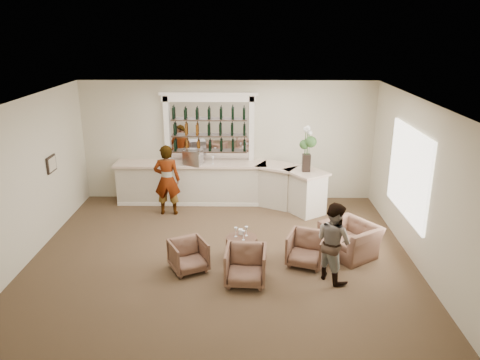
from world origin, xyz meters
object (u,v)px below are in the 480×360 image
(armchair_right, at_px, (307,249))
(flower_vase, at_px, (307,146))
(armchair_center, at_px, (246,266))
(sommelier, at_px, (167,180))
(armchair_far, at_px, (350,239))
(armchair_left, at_px, (188,256))
(cocktail_table, at_px, (241,248))
(guest, at_px, (333,242))
(espresso_machine, at_px, (193,157))
(bar_counter, at_px, (221,184))

(armchair_right, xyz_separation_m, flower_vase, (0.28, 2.79, 1.46))
(armchair_center, bearing_deg, sommelier, 124.29)
(armchair_far, distance_m, flower_vase, 2.85)
(armchair_left, height_order, armchair_far, armchair_far)
(cocktail_table, relative_size, armchair_right, 0.86)
(armchair_right, bearing_deg, cocktail_table, -168.89)
(guest, xyz_separation_m, espresso_machine, (-3.08, 3.89, 0.56))
(armchair_left, relative_size, espresso_machine, 1.51)
(guest, height_order, armchair_left, guest)
(armchair_center, height_order, armchair_right, armchair_center)
(armchair_center, bearing_deg, armchair_far, 31.59)
(armchair_far, bearing_deg, armchair_center, -97.42)
(sommelier, xyz_separation_m, armchair_center, (2.03, -3.41, -0.56))
(sommelier, xyz_separation_m, armchair_far, (4.25, -2.23, -0.57))
(armchair_far, bearing_deg, bar_counter, -171.01)
(armchair_center, xyz_separation_m, espresso_machine, (-1.42, 4.07, 0.99))
(sommelier, xyz_separation_m, flower_vase, (3.55, 0.12, 0.88))
(guest, bearing_deg, espresso_machine, 3.29)
(cocktail_table, relative_size, guest, 0.41)
(guest, xyz_separation_m, flower_vase, (-0.14, 3.36, 1.02))
(cocktail_table, bearing_deg, flower_vase, 58.12)
(espresso_machine, bearing_deg, bar_counter, 19.61)
(armchair_left, relative_size, armchair_center, 0.89)
(sommelier, bearing_deg, armchair_left, 106.72)
(cocktail_table, bearing_deg, guest, -23.50)
(sommelier, distance_m, flower_vase, 3.66)
(armchair_center, bearing_deg, armchair_left, 161.57)
(bar_counter, bearing_deg, armchair_center, -80.70)
(armchair_center, distance_m, flower_vase, 4.11)
(espresso_machine, bearing_deg, armchair_far, -24.52)
(espresso_machine, bearing_deg, guest, -37.73)
(bar_counter, bearing_deg, guest, -59.44)
(guest, bearing_deg, bar_counter, -4.55)
(bar_counter, distance_m, armchair_center, 4.20)
(armchair_left, bearing_deg, cocktail_table, -3.08)
(guest, distance_m, flower_vase, 3.51)
(espresso_machine, bearing_deg, armchair_right, -37.40)
(cocktail_table, relative_size, espresso_machine, 1.41)
(guest, bearing_deg, armchair_right, 1.27)
(cocktail_table, distance_m, armchair_center, 0.95)
(guest, bearing_deg, armchair_left, 49.01)
(cocktail_table, xyz_separation_m, flower_vase, (1.61, 2.59, 1.55))
(bar_counter, bearing_deg, espresso_machine, -174.26)
(bar_counter, bearing_deg, armchair_left, -97.22)
(cocktail_table, bearing_deg, armchair_left, -155.73)
(armchair_center, bearing_deg, espresso_machine, 112.85)
(sommelier, xyz_separation_m, guest, (3.69, -3.24, -0.14))
(sommelier, relative_size, armchair_left, 2.65)
(cocktail_table, xyz_separation_m, armchair_center, (0.09, -0.94, 0.11))
(armchair_left, bearing_deg, espresso_machine, 67.05)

